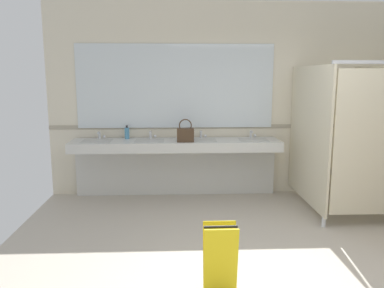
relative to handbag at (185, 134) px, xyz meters
The scene contains 8 objects.
ground_plane 2.55m from the handbag, 65.16° to the right, with size 6.06×5.71×0.10m, color #B2A899.
wall_back 1.19m from the handbag, 27.14° to the left, with size 6.06×0.12×2.91m, color beige.
wall_back_tile_band 1.07m from the handbag, 24.10° to the left, with size 6.06×0.01×0.06m, color #9E937F.
vanity_counter 0.44m from the handbag, 120.89° to the left, with size 3.05×0.56×1.00m.
mirror_panel 0.80m from the handbag, 107.71° to the left, with size 2.95×0.02×1.25m, color silver.
handbag is the anchor object (origin of this frame).
soap_dispenser 0.92m from the handbag, 160.35° to the left, with size 0.07×0.07×0.20m.
wet_floor_sign 2.52m from the handbag, 84.66° to the right, with size 0.28×0.19×0.61m.
Camera 1 is at (-1.12, -3.25, 1.81)m, focal length 35.70 mm.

